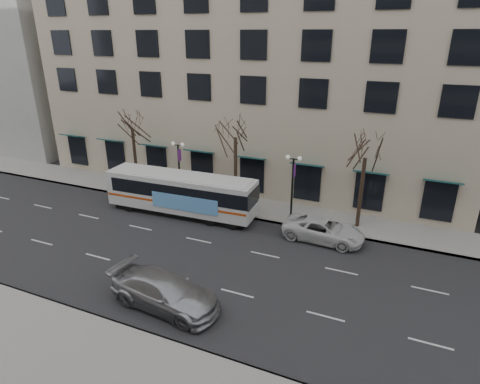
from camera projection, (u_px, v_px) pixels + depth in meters
The scene contains 12 objects.
ground at pixel (182, 256), 26.40m from camera, with size 160.00×160.00×0.00m, color black.
sidewalk_far at pixel (293, 214), 32.22m from camera, with size 80.00×4.00×0.15m, color gray.
building_hotel at pixel (266, 50), 40.61m from camera, with size 40.00×20.00×24.00m, color #BAAB8E.
building_far_upblock at pixel (11, 30), 53.09m from camera, with size 28.00×20.00×28.00m, color #999993.
tree_far_left at pixel (131, 118), 35.10m from camera, with size 3.60×3.60×8.34m.
tree_far_mid at pixel (235, 126), 31.35m from camera, with size 3.60×3.60×8.55m.
tree_far_right at pixel (367, 145), 27.86m from camera, with size 3.60×3.60×8.06m.
lamp_post_left at pixel (179, 168), 34.14m from camera, with size 1.22×0.45×5.21m.
lamp_post_right at pixel (293, 184), 30.47m from camera, with size 1.22×0.45×5.21m.
city_bus at pixel (182, 193), 31.91m from camera, with size 12.38×3.17×3.33m.
silver_car at pixel (165, 291), 21.26m from camera, with size 2.55×6.27×1.82m, color #A2A3A9.
white_pickup at pixel (324, 230), 28.16m from camera, with size 2.60×5.65×1.57m, color silver.
Camera 1 is at (12.61, -19.57, 13.69)m, focal length 30.00 mm.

